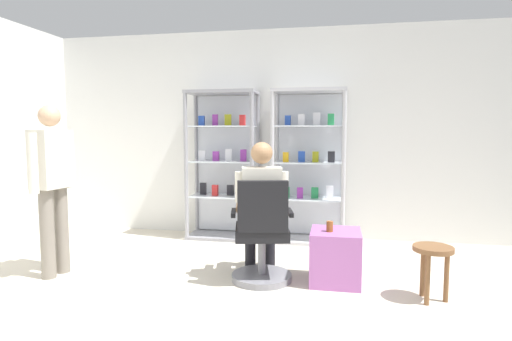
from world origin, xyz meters
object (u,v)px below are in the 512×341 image
at_px(standing_customer, 52,179).
at_px(wooden_stool, 433,258).
at_px(storage_crate, 335,257).
at_px(display_cabinet_right, 309,165).
at_px(tea_glass, 330,226).
at_px(display_cabinet_left, 224,164).
at_px(seated_shopkeeper, 261,203).
at_px(office_chair, 262,240).

height_order(standing_customer, wooden_stool, standing_customer).
distance_m(storage_crate, standing_customer, 2.76).
bearing_deg(storage_crate, wooden_stool, -19.66).
bearing_deg(display_cabinet_right, tea_glass, -79.04).
xyz_separation_m(display_cabinet_left, seated_shopkeeper, (0.75, -1.42, -0.25)).
xyz_separation_m(display_cabinet_left, storage_crate, (1.45, -1.45, -0.72)).
relative_size(seated_shopkeeper, standing_customer, 0.79).
xyz_separation_m(tea_glass, wooden_stool, (0.83, -0.24, -0.17)).
height_order(display_cabinet_right, office_chair, display_cabinet_right).
bearing_deg(tea_glass, display_cabinet_right, 100.96).
bearing_deg(storage_crate, display_cabinet_left, 134.84).
xyz_separation_m(office_chair, seated_shopkeeper, (-0.04, 0.16, 0.32)).
relative_size(office_chair, wooden_stool, 2.10).
bearing_deg(display_cabinet_right, seated_shopkeeper, -103.93).
relative_size(display_cabinet_right, storage_crate, 3.93).
distance_m(seated_shopkeeper, wooden_stool, 1.55).
height_order(seated_shopkeeper, wooden_stool, seated_shopkeeper).
bearing_deg(display_cabinet_right, storage_crate, -76.65).
bearing_deg(seated_shopkeeper, wooden_stool, -12.03).
distance_m(display_cabinet_right, office_chair, 1.71).
bearing_deg(wooden_stool, display_cabinet_left, 142.09).
height_order(tea_glass, standing_customer, standing_customer).
xyz_separation_m(office_chair, standing_customer, (-1.99, -0.18, 0.54)).
bearing_deg(storage_crate, standing_customer, -173.48).
relative_size(display_cabinet_left, display_cabinet_right, 1.00).
height_order(storage_crate, standing_customer, standing_customer).
bearing_deg(storage_crate, office_chair, -169.46).
distance_m(tea_glass, wooden_stool, 0.88).
distance_m(office_chair, storage_crate, 0.69).
xyz_separation_m(tea_glass, standing_customer, (-2.60, -0.26, 0.40)).
distance_m(display_cabinet_left, seated_shopkeeper, 1.62).
height_order(display_cabinet_left, tea_glass, display_cabinet_left).
height_order(display_cabinet_left, display_cabinet_right, same).
height_order(display_cabinet_left, storage_crate, display_cabinet_left).
bearing_deg(seated_shopkeeper, tea_glass, -7.02).
height_order(seated_shopkeeper, storage_crate, seated_shopkeeper).
distance_m(display_cabinet_right, seated_shopkeeper, 1.48).
relative_size(display_cabinet_right, standing_customer, 1.17).
bearing_deg(display_cabinet_right, wooden_stool, -57.04).
relative_size(office_chair, tea_glass, 10.00).
xyz_separation_m(display_cabinet_left, office_chair, (0.78, -1.58, -0.57)).
distance_m(office_chair, standing_customer, 2.07).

